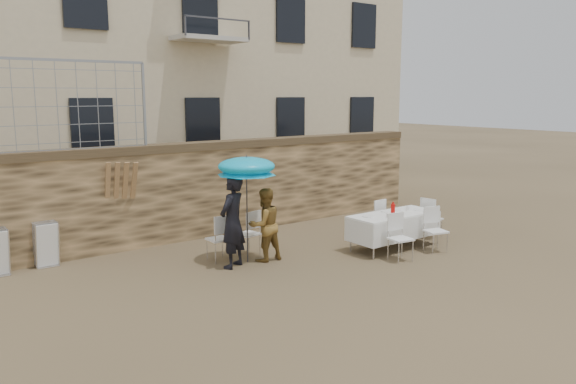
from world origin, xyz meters
TOP-DOWN VIEW (x-y plane):
  - ground at (0.00, 0.00)m, footprint 80.00×80.00m
  - stone_wall at (0.00, 5.00)m, footprint 13.00×0.50m
  - chain_link_fence at (-3.00, 5.00)m, footprint 3.20×0.06m
  - man_suit at (-0.78, 2.41)m, footprint 0.80×0.70m
  - woman_dress at (-0.03, 2.41)m, footprint 0.73×0.57m
  - umbrella at (-0.38, 2.51)m, footprint 1.17×1.17m
  - couple_chair_left at (-0.78, 2.96)m, footprint 0.49×0.49m
  - couple_chair_right at (-0.08, 2.96)m, footprint 0.56×0.56m
  - banquet_table at (2.77, 1.51)m, footprint 2.10×0.85m
  - soda_bottle at (2.57, 1.36)m, footprint 0.09×0.09m
  - table_chair_front_left at (2.17, 0.76)m, footprint 0.55×0.55m
  - table_chair_front_right at (3.27, 0.76)m, footprint 0.59×0.59m
  - table_chair_back at (2.97, 2.31)m, footprint 0.51×0.51m
  - table_chair_side at (4.17, 1.61)m, footprint 0.55×0.55m
  - chair_stack_right at (-3.69, 4.75)m, footprint 0.46×0.40m
  - wood_planks at (-2.09, 4.82)m, footprint 0.70×0.20m

SIDE VIEW (x-z plane):
  - ground at x=0.00m, z-range 0.00..0.00m
  - chair_stack_right at x=-3.69m, z-range 0.00..0.92m
  - couple_chair_left at x=-0.78m, z-range 0.00..0.96m
  - couple_chair_right at x=-0.08m, z-range 0.00..0.96m
  - table_chair_front_left at x=2.17m, z-range 0.00..0.96m
  - table_chair_front_right at x=3.27m, z-range 0.00..0.96m
  - table_chair_back at x=2.97m, z-range 0.00..0.96m
  - table_chair_side at x=4.17m, z-range 0.00..0.96m
  - banquet_table at x=2.77m, z-range 0.34..1.12m
  - woman_dress at x=-0.03m, z-range 0.00..1.49m
  - soda_bottle at x=2.57m, z-range 0.77..1.04m
  - man_suit at x=-0.78m, z-range 0.00..1.83m
  - wood_planks at x=-2.09m, z-range 0.00..2.00m
  - stone_wall at x=0.00m, z-range 0.00..2.20m
  - umbrella at x=-0.38m, z-range 0.88..2.88m
  - chain_link_fence at x=-3.00m, z-range 2.20..4.00m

